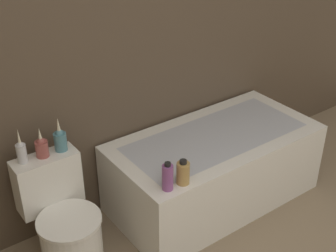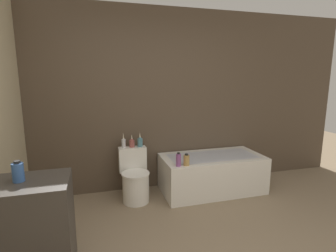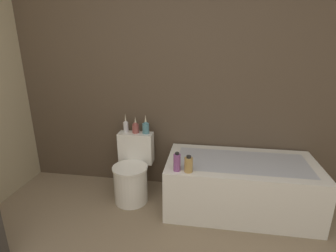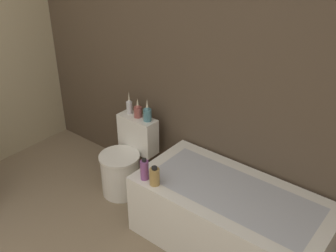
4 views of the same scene
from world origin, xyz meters
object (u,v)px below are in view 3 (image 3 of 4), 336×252
object	(u,v)px
toilet	(132,173)
vase_gold	(126,126)
shampoo_bottle_tall	(177,162)
shampoo_bottle_short	(189,164)
vase_silver	(136,127)
vase_bronze	(146,127)
bathtub	(240,185)

from	to	relation	value
toilet	vase_gold	distance (m)	0.52
shampoo_bottle_tall	shampoo_bottle_short	size ratio (longest dim) A/B	1.15
vase_silver	vase_bronze	distance (m)	0.11
bathtub	vase_silver	bearing A→B (deg)	169.05
bathtub	shampoo_bottle_tall	xyz separation A→B (m)	(-0.60, -0.28, 0.34)
shampoo_bottle_tall	toilet	bearing A→B (deg)	149.61
vase_gold	vase_silver	size ratio (longest dim) A/B	1.16
vase_gold	toilet	bearing A→B (deg)	-60.76
vase_gold	shampoo_bottle_short	world-z (taller)	vase_gold
vase_gold	vase_bronze	size ratio (longest dim) A/B	1.02
bathtub	shampoo_bottle_short	world-z (taller)	shampoo_bottle_short
shampoo_bottle_tall	bathtub	bearing A→B (deg)	24.75
vase_silver	bathtub	bearing A→B (deg)	-10.95
bathtub	toilet	xyz separation A→B (m)	(-1.12, 0.02, 0.03)
bathtub	vase_silver	xyz separation A→B (m)	(-1.12, 0.22, 0.48)
bathtub	toilet	distance (m)	1.12
toilet	shampoo_bottle_tall	world-z (taller)	shampoo_bottle_tall
vase_bronze	toilet	bearing A→B (deg)	-120.49
vase_bronze	shampoo_bottle_tall	bearing A→B (deg)	-50.84
toilet	vase_bronze	world-z (taller)	vase_bronze
vase_gold	vase_silver	world-z (taller)	vase_gold
toilet	shampoo_bottle_tall	size ratio (longest dim) A/B	3.83
vase_bronze	vase_gold	bearing A→B (deg)	177.48
vase_bronze	shampoo_bottle_tall	distance (m)	0.66
shampoo_bottle_tall	vase_gold	bearing A→B (deg)	141.26
shampoo_bottle_short	toilet	bearing A→B (deg)	153.59
toilet	shampoo_bottle_tall	bearing A→B (deg)	-30.39
toilet	shampoo_bottle_short	world-z (taller)	toilet
vase_gold	vase_bronze	distance (m)	0.23
bathtub	shampoo_bottle_tall	bearing A→B (deg)	-155.25
toilet	shampoo_bottle_tall	xyz separation A→B (m)	(0.52, -0.30, 0.32)
bathtub	shampoo_bottle_short	bearing A→B (deg)	-150.37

